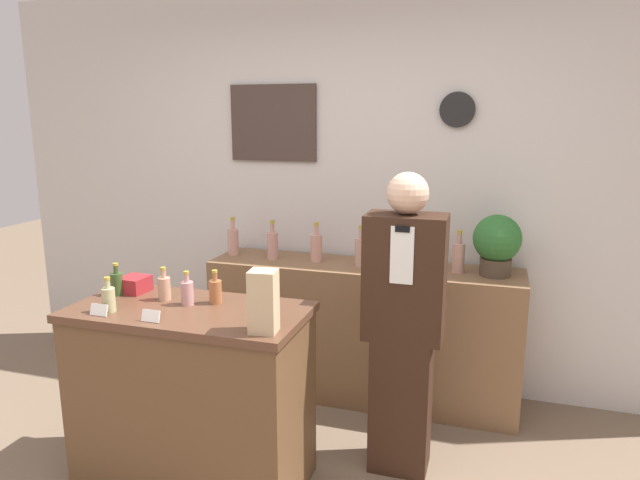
{
  "coord_description": "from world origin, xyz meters",
  "views": [
    {
      "loc": [
        0.98,
        -1.77,
        1.84
      ],
      "look_at": [
        0.08,
        1.13,
        1.18
      ],
      "focal_mm": 32.0,
      "sensor_mm": 36.0,
      "label": 1
    }
  ],
  "objects": [
    {
      "name": "shelf_bottle_1",
      "position": [
        -0.43,
        1.7,
        1.0
      ],
      "size": [
        0.08,
        0.08,
        0.26
      ],
      "color": "tan",
      "rests_on": "back_shelf"
    },
    {
      "name": "shopkeeper",
      "position": [
        0.57,
        0.99,
        0.79
      ],
      "size": [
        0.4,
        0.25,
        1.58
      ],
      "color": "#331E14",
      "rests_on": "ground_plane"
    },
    {
      "name": "shelf_bottle_2",
      "position": [
        -0.13,
        1.71,
        1.0
      ],
      "size": [
        0.08,
        0.08,
        0.26
      ],
      "color": "tan",
      "rests_on": "back_shelf"
    },
    {
      "name": "price_card_right",
      "position": [
        -0.48,
        0.34,
        0.96
      ],
      "size": [
        0.09,
        0.02,
        0.06
      ],
      "color": "white",
      "rests_on": "display_counter"
    },
    {
      "name": "counter_bottle_0",
      "position": [
        -0.87,
        0.63,
        1.0
      ],
      "size": [
        0.06,
        0.06,
        0.17
      ],
      "color": "#364F24",
      "rests_on": "display_counter"
    },
    {
      "name": "shelf_bottle_4",
      "position": [
        0.48,
        1.69,
        1.0
      ],
      "size": [
        0.08,
        0.08,
        0.26
      ],
      "color": "tan",
      "rests_on": "back_shelf"
    },
    {
      "name": "shelf_bottle_3",
      "position": [
        0.17,
        1.7,
        1.0
      ],
      "size": [
        0.08,
        0.08,
        0.26
      ],
      "color": "tan",
      "rests_on": "back_shelf"
    },
    {
      "name": "back_wall",
      "position": [
        -0.0,
        2.0,
        1.35
      ],
      "size": [
        5.2,
        0.09,
        2.7
      ],
      "color": "silver",
      "rests_on": "ground_plane"
    },
    {
      "name": "shelf_bottle_5",
      "position": [
        0.78,
        1.72,
        1.0
      ],
      "size": [
        0.08,
        0.08,
        0.26
      ],
      "color": "tan",
      "rests_on": "back_shelf"
    },
    {
      "name": "shelf_bottle_0",
      "position": [
        -0.74,
        1.73,
        1.0
      ],
      "size": [
        0.08,
        0.08,
        0.26
      ],
      "color": "tan",
      "rests_on": "back_shelf"
    },
    {
      "name": "counter_bottle_2",
      "position": [
        -0.59,
        0.63,
        1.0
      ],
      "size": [
        0.06,
        0.06,
        0.17
      ],
      "color": "tan",
      "rests_on": "display_counter"
    },
    {
      "name": "price_card_left",
      "position": [
        -0.76,
        0.34,
        0.96
      ],
      "size": [
        0.09,
        0.02,
        0.06
      ],
      "color": "white",
      "rests_on": "display_counter"
    },
    {
      "name": "back_shelf",
      "position": [
        0.19,
        1.71,
        0.45
      ],
      "size": [
        2.01,
        0.46,
        0.9
      ],
      "color": "brown",
      "rests_on": "ground_plane"
    },
    {
      "name": "potted_plant",
      "position": [
        1.0,
        1.71,
        1.11
      ],
      "size": [
        0.28,
        0.28,
        0.37
      ],
      "color": "#4C3D2D",
      "rests_on": "back_shelf"
    },
    {
      "name": "paper_bag",
      "position": [
        0.06,
        0.37,
        1.07
      ],
      "size": [
        0.13,
        0.12,
        0.27
      ],
      "color": "tan",
      "rests_on": "display_counter"
    },
    {
      "name": "counter_bottle_1",
      "position": [
        -0.74,
        0.4,
        1.0
      ],
      "size": [
        0.06,
        0.06,
        0.17
      ],
      "color": "tan",
      "rests_on": "display_counter"
    },
    {
      "name": "counter_bottle_4",
      "position": [
        -0.32,
        0.66,
        1.0
      ],
      "size": [
        0.06,
        0.06,
        0.17
      ],
      "color": "#A26138",
      "rests_on": "display_counter"
    },
    {
      "name": "counter_bottle_3",
      "position": [
        -0.44,
        0.6,
        1.0
      ],
      "size": [
        0.06,
        0.06,
        0.17
      ],
      "color": "tan",
      "rests_on": "display_counter"
    },
    {
      "name": "gift_box",
      "position": [
        -0.82,
        0.7,
        0.98
      ],
      "size": [
        0.14,
        0.15,
        0.08
      ],
      "color": "maroon",
      "rests_on": "display_counter"
    },
    {
      "name": "display_counter",
      "position": [
        -0.41,
        0.55,
        0.47
      ],
      "size": [
        1.16,
        0.58,
        0.93
      ],
      "color": "brown",
      "rests_on": "ground_plane"
    }
  ]
}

